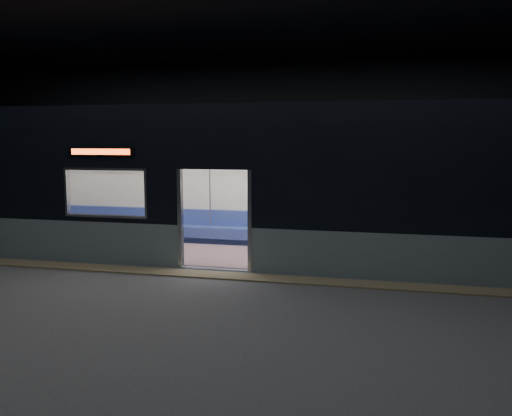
% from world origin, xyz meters
% --- Properties ---
extents(station_floor, '(24.00, 14.00, 0.01)m').
position_xyz_m(station_floor, '(0.00, 0.00, -0.01)').
color(station_floor, '#47494C').
rests_on(station_floor, ground).
extents(station_envelope, '(24.00, 14.00, 5.00)m').
position_xyz_m(station_envelope, '(0.00, 0.00, 3.66)').
color(station_envelope, black).
rests_on(station_envelope, station_floor).
extents(tactile_strip, '(22.80, 0.50, 0.03)m').
position_xyz_m(tactile_strip, '(0.00, 0.55, 0.01)').
color(tactile_strip, '#8C7F59').
rests_on(tactile_strip, station_floor).
extents(metro_car, '(18.00, 3.04, 3.35)m').
position_xyz_m(metro_car, '(-0.00, 2.54, 1.85)').
color(metro_car, gray).
rests_on(metro_car, station_floor).
extents(passenger, '(0.44, 0.74, 1.42)m').
position_xyz_m(passenger, '(3.18, 3.55, 0.82)').
color(passenger, black).
rests_on(passenger, metro_car).
extents(handbag, '(0.36, 0.33, 0.16)m').
position_xyz_m(handbag, '(3.20, 3.31, 0.70)').
color(handbag, black).
rests_on(handbag, passenger).
extents(transit_map, '(0.99, 0.03, 0.64)m').
position_xyz_m(transit_map, '(1.89, 3.85, 1.47)').
color(transit_map, white).
rests_on(transit_map, metro_car).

